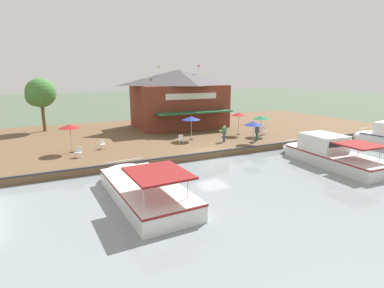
# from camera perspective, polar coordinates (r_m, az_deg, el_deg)

# --- Properties ---
(ground_plane) EXTENTS (220.00, 220.00, 0.00)m
(ground_plane) POSITION_cam_1_polar(r_m,az_deg,el_deg) (25.94, 3.91, -2.92)
(ground_plane) COLOR #4C5B47
(quay_deck) EXTENTS (22.00, 56.00, 0.60)m
(quay_deck) POSITION_cam_1_polar(r_m,az_deg,el_deg) (35.55, -5.00, 1.91)
(quay_deck) COLOR brown
(quay_deck) RESTS_ON ground
(quay_edge_fender) EXTENTS (0.20, 50.40, 0.10)m
(quay_edge_fender) POSITION_cam_1_polar(r_m,az_deg,el_deg) (25.85, 3.82, -1.48)
(quay_edge_fender) COLOR #2D2D33
(quay_edge_fender) RESTS_ON quay_deck
(waterfront_restaurant) EXTENTS (9.30, 11.42, 7.83)m
(waterfront_restaurant) POSITION_cam_1_polar(r_m,az_deg,el_deg) (38.71, -2.48, 8.78)
(waterfront_restaurant) COLOR brown
(waterfront_restaurant) RESTS_ON quay_deck
(patio_umbrella_mid_patio_right) EXTENTS (1.87, 1.87, 2.24)m
(patio_umbrella_mid_patio_right) POSITION_cam_1_polar(r_m,az_deg,el_deg) (33.34, 13.09, 4.93)
(patio_umbrella_mid_patio_right) COLOR #B7B7B7
(patio_umbrella_mid_patio_right) RESTS_ON quay_deck
(patio_umbrella_by_entrance) EXTENTS (1.79, 1.79, 2.48)m
(patio_umbrella_by_entrance) POSITION_cam_1_polar(r_m,az_deg,el_deg) (27.32, -22.27, 3.11)
(patio_umbrella_by_entrance) COLOR #B7B7B7
(patio_umbrella_by_entrance) RESTS_ON quay_deck
(patio_umbrella_back_row) EXTENTS (1.80, 1.80, 2.21)m
(patio_umbrella_back_row) POSITION_cam_1_polar(r_m,az_deg,el_deg) (29.47, 11.63, 3.87)
(patio_umbrella_back_row) COLOR #B7B7B7
(patio_umbrella_back_row) RESTS_ON quay_deck
(patio_umbrella_near_quay_edge) EXTENTS (1.80, 1.80, 2.53)m
(patio_umbrella_near_quay_edge) POSITION_cam_1_polar(r_m,az_deg,el_deg) (33.58, 8.94, 5.65)
(patio_umbrella_near_quay_edge) COLOR #B7B7B7
(patio_umbrella_near_quay_edge) RESTS_ON quay_deck
(patio_umbrella_far_corner) EXTENTS (1.85, 1.85, 2.44)m
(patio_umbrella_far_corner) POSITION_cam_1_polar(r_m,az_deg,el_deg) (30.53, -0.13, 4.92)
(patio_umbrella_far_corner) COLOR #B7B7B7
(patio_umbrella_far_corner) RESTS_ON quay_deck
(cafe_chair_beside_entrance) EXTENTS (0.57, 0.57, 0.85)m
(cafe_chair_beside_entrance) POSITION_cam_1_polar(r_m,az_deg,el_deg) (25.83, -20.78, -1.35)
(cafe_chair_beside_entrance) COLOR white
(cafe_chair_beside_entrance) RESTS_ON quay_deck
(cafe_chair_far_corner_seat) EXTENTS (0.47, 0.47, 0.85)m
(cafe_chair_far_corner_seat) POSITION_cam_1_polar(r_m,az_deg,el_deg) (28.11, -16.72, 0.06)
(cafe_chair_far_corner_seat) COLOR white
(cafe_chair_far_corner_seat) RESTS_ON quay_deck
(cafe_chair_back_row_seat) EXTENTS (0.60, 0.60, 0.85)m
(cafe_chair_back_row_seat) POSITION_cam_1_polar(r_m,az_deg,el_deg) (34.63, 13.55, 2.61)
(cafe_chair_back_row_seat) COLOR white
(cafe_chair_back_row_seat) RESTS_ON quay_deck
(cafe_chair_mid_patio) EXTENTS (0.51, 0.51, 0.85)m
(cafe_chair_mid_patio) POSITION_cam_1_polar(r_m,az_deg,el_deg) (29.08, -2.10, 1.03)
(cafe_chair_mid_patio) COLOR white
(cafe_chair_mid_patio) RESTS_ON quay_deck
(person_mid_patio) EXTENTS (0.47, 0.47, 1.66)m
(person_mid_patio) POSITION_cam_1_polar(r_m,az_deg,el_deg) (30.96, 12.32, 2.53)
(person_mid_patio) COLOR #337547
(person_mid_patio) RESTS_ON quay_deck
(person_at_quay_edge) EXTENTS (0.46, 0.46, 1.64)m
(person_at_quay_edge) POSITION_cam_1_polar(r_m,az_deg,el_deg) (29.92, 6.16, 2.37)
(person_at_quay_edge) COLOR #2D5193
(person_at_quay_edge) RESTS_ON quay_deck
(motorboat_mid_row) EXTENTS (9.65, 3.69, 2.26)m
(motorboat_mid_row) POSITION_cam_1_polar(r_m,az_deg,el_deg) (26.93, 24.25, -1.55)
(motorboat_mid_row) COLOR silver
(motorboat_mid_row) RESTS_ON river_water
(motorboat_far_downstream) EXTENTS (9.57, 3.75, 2.24)m
(motorboat_far_downstream) POSITION_cam_1_polar(r_m,az_deg,el_deg) (18.21, -9.70, -7.91)
(motorboat_far_downstream) COLOR white
(motorboat_far_downstream) RESTS_ON river_water
(mooring_post) EXTENTS (0.22, 0.22, 0.75)m
(mooring_post) POSITION_cam_1_polar(r_m,az_deg,el_deg) (34.96, 23.88, 1.79)
(mooring_post) COLOR #473323
(mooring_post) RESTS_ON quay_deck
(tree_downstream_bank) EXTENTS (3.52, 3.36, 6.18)m
(tree_downstream_bank) POSITION_cam_1_polar(r_m,az_deg,el_deg) (39.13, -27.02, 8.51)
(tree_downstream_bank) COLOR brown
(tree_downstream_bank) RESTS_ON quay_deck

